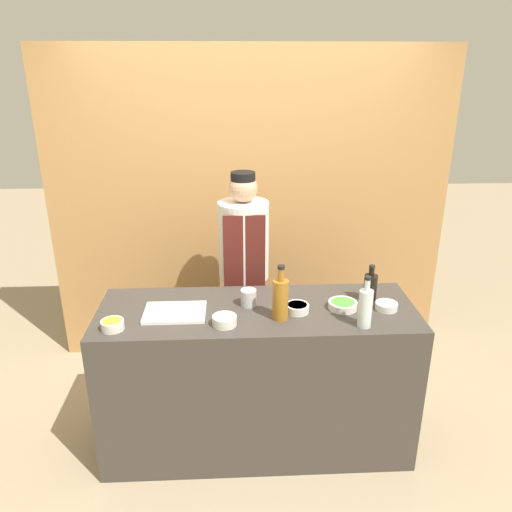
{
  "coord_description": "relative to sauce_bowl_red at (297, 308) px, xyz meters",
  "views": [
    {
      "loc": [
        -0.13,
        -2.57,
        2.27
      ],
      "look_at": [
        0.0,
        0.13,
        1.22
      ],
      "focal_mm": 35.0,
      "sensor_mm": 36.0,
      "label": 1
    }
  ],
  "objects": [
    {
      "name": "sauce_bowl_orange",
      "position": [
        -0.41,
        -0.13,
        0.0
      ],
      "size": [
        0.13,
        0.13,
        0.05
      ],
      "color": "silver",
      "rests_on": "counter"
    },
    {
      "name": "ground_plane",
      "position": [
        -0.23,
        0.04,
        -0.96
      ],
      "size": [
        14.0,
        14.0,
        0.0
      ],
      "primitive_type": "plane",
      "color": "tan"
    },
    {
      "name": "bottle_soy",
      "position": [
        0.45,
        0.12,
        0.06
      ],
      "size": [
        0.08,
        0.08,
        0.23
      ],
      "color": "black",
      "rests_on": "counter"
    },
    {
      "name": "bottle_clear",
      "position": [
        0.34,
        -0.18,
        0.09
      ],
      "size": [
        0.07,
        0.07,
        0.29
      ],
      "color": "silver",
      "rests_on": "counter"
    },
    {
      "name": "counter",
      "position": [
        -0.23,
        0.04,
        -0.49
      ],
      "size": [
        1.84,
        0.64,
        0.94
      ],
      "color": "#3D3833",
      "rests_on": "ground_plane"
    },
    {
      "name": "sauce_bowl_green",
      "position": [
        0.27,
        0.03,
        -0.0
      ],
      "size": [
        0.17,
        0.17,
        0.04
      ],
      "color": "silver",
      "rests_on": "counter"
    },
    {
      "name": "cutting_board",
      "position": [
        -0.7,
        0.01,
        -0.02
      ],
      "size": [
        0.35,
        0.25,
        0.02
      ],
      "color": "white",
      "rests_on": "counter"
    },
    {
      "name": "cup_steel",
      "position": [
        -0.27,
        0.1,
        0.02
      ],
      "size": [
        0.09,
        0.09,
        0.1
      ],
      "color": "#B7B7BC",
      "rests_on": "counter"
    },
    {
      "name": "cabinet_wall",
      "position": [
        -0.23,
        1.23,
        0.24
      ],
      "size": [
        3.03,
        0.18,
        2.4
      ],
      "color": "#B7844C",
      "rests_on": "ground_plane"
    },
    {
      "name": "bottle_amber",
      "position": [
        -0.1,
        -0.07,
        0.1
      ],
      "size": [
        0.09,
        0.09,
        0.32
      ],
      "color": "#9E661E",
      "rests_on": "counter"
    },
    {
      "name": "sauce_bowl_brown",
      "position": [
        0.52,
        0.01,
        -0.0
      ],
      "size": [
        0.13,
        0.13,
        0.04
      ],
      "color": "silver",
      "rests_on": "counter"
    },
    {
      "name": "chef_center",
      "position": [
        -0.29,
        0.69,
        -0.1
      ],
      "size": [
        0.35,
        0.35,
        1.6
      ],
      "color": "#28282D",
      "rests_on": "ground_plane"
    },
    {
      "name": "sauce_bowl_yellow",
      "position": [
        -1.01,
        -0.15,
        0.0
      ],
      "size": [
        0.12,
        0.12,
        0.05
      ],
      "color": "silver",
      "rests_on": "counter"
    },
    {
      "name": "sauce_bowl_red",
      "position": [
        0.0,
        0.0,
        0.0
      ],
      "size": [
        0.14,
        0.14,
        0.05
      ],
      "color": "silver",
      "rests_on": "counter"
    }
  ]
}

